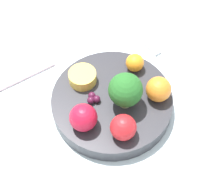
% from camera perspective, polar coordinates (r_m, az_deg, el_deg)
% --- Properties ---
extents(ground_plane, '(6.00, 6.00, 0.00)m').
position_cam_1_polar(ground_plane, '(0.75, 0.00, -2.68)').
color(ground_plane, gray).
extents(table_surface, '(1.20, 1.20, 0.02)m').
position_cam_1_polar(table_surface, '(0.74, 0.00, -2.28)').
color(table_surface, silver).
rests_on(table_surface, ground_plane).
extents(bowl, '(0.23, 0.23, 0.03)m').
position_cam_1_polar(bowl, '(0.72, 0.00, -1.17)').
color(bowl, '#2D2D33').
rests_on(bowl, table_surface).
extents(broccoli, '(0.06, 0.06, 0.08)m').
position_cam_1_polar(broccoli, '(0.67, 2.07, 0.71)').
color(broccoli, '#99C17A').
rests_on(broccoli, bowl).
extents(apple_red, '(0.05, 0.05, 0.05)m').
position_cam_1_polar(apple_red, '(0.65, 1.64, -4.98)').
color(apple_red, red).
rests_on(apple_red, bowl).
extents(apple_green, '(0.05, 0.05, 0.05)m').
position_cam_1_polar(apple_green, '(0.66, -4.39, -3.45)').
color(apple_green, '#B7142D').
rests_on(apple_green, bowl).
extents(orange_front, '(0.05, 0.05, 0.05)m').
position_cam_1_polar(orange_front, '(0.70, 7.10, 0.88)').
color(orange_front, orange).
rests_on(orange_front, bowl).
extents(orange_back, '(0.04, 0.04, 0.04)m').
position_cam_1_polar(orange_back, '(0.74, 3.50, 4.94)').
color(orange_back, orange).
rests_on(orange_back, bowl).
extents(grape_cluster, '(0.02, 0.03, 0.01)m').
position_cam_1_polar(grape_cluster, '(0.70, -2.91, -0.47)').
color(grape_cluster, '#47142D').
rests_on(grape_cluster, bowl).
extents(small_cup, '(0.05, 0.05, 0.02)m').
position_cam_1_polar(small_cup, '(0.72, -4.52, 2.74)').
color(small_cup, '#F4CC4C').
rests_on(small_cup, bowl).
extents(napkin, '(0.15, 0.17, 0.01)m').
position_cam_1_polar(napkin, '(0.83, -14.74, 5.06)').
color(napkin, beige).
rests_on(napkin, table_surface).
extents(spoon, '(0.07, 0.04, 0.01)m').
position_cam_1_polar(spoon, '(0.84, 5.54, 7.79)').
color(spoon, silver).
rests_on(spoon, table_surface).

